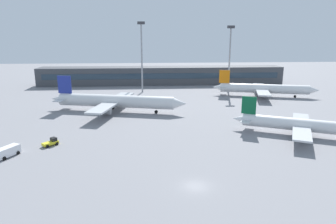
{
  "coord_description": "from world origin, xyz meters",
  "views": [
    {
      "loc": [
        -7.99,
        -46.84,
        24.79
      ],
      "look_at": [
        -1.89,
        40.0,
        3.0
      ],
      "focal_mm": 32.79,
      "sensor_mm": 36.0,
      "label": 1
    }
  ],
  "objects_px": {
    "floodlight_tower_west": "(142,53)",
    "airplane_mid": "(117,101)",
    "service_van_white": "(7,152)",
    "airplane_near": "(306,125)",
    "airplane_far": "(265,89)",
    "floodlight_tower_east": "(230,54)",
    "baggage_tug_yellow": "(51,142)"
  },
  "relations": [
    {
      "from": "airplane_far",
      "to": "baggage_tug_yellow",
      "type": "xyz_separation_m",
      "value": [
        -71.23,
        -54.07,
        -2.44
      ]
    },
    {
      "from": "airplane_mid",
      "to": "baggage_tug_yellow",
      "type": "height_order",
      "value": "airplane_mid"
    },
    {
      "from": "airplane_near",
      "to": "floodlight_tower_west",
      "type": "distance_m",
      "value": 78.65
    },
    {
      "from": "service_van_white",
      "to": "floodlight_tower_east",
      "type": "height_order",
      "value": "floodlight_tower_east"
    },
    {
      "from": "floodlight_tower_west",
      "to": "airplane_mid",
      "type": "bearing_deg",
      "value": -102.78
    },
    {
      "from": "airplane_mid",
      "to": "floodlight_tower_east",
      "type": "relative_size",
      "value": 1.6
    },
    {
      "from": "service_van_white",
      "to": "floodlight_tower_west",
      "type": "distance_m",
      "value": 80.36
    },
    {
      "from": "service_van_white",
      "to": "floodlight_tower_east",
      "type": "distance_m",
      "value": 100.68
    },
    {
      "from": "baggage_tug_yellow",
      "to": "floodlight_tower_east",
      "type": "bearing_deg",
      "value": 48.64
    },
    {
      "from": "floodlight_tower_east",
      "to": "airplane_far",
      "type": "bearing_deg",
      "value": -49.08
    },
    {
      "from": "airplane_near",
      "to": "baggage_tug_yellow",
      "type": "distance_m",
      "value": 62.26
    },
    {
      "from": "airplane_near",
      "to": "floodlight_tower_east",
      "type": "distance_m",
      "value": 66.59
    },
    {
      "from": "airplane_mid",
      "to": "airplane_far",
      "type": "bearing_deg",
      "value": 20.75
    },
    {
      "from": "airplane_mid",
      "to": "floodlight_tower_east",
      "type": "distance_m",
      "value": 60.75
    },
    {
      "from": "airplane_near",
      "to": "airplane_mid",
      "type": "height_order",
      "value": "airplane_mid"
    },
    {
      "from": "service_van_white",
      "to": "floodlight_tower_west",
      "type": "relative_size",
      "value": 0.18
    },
    {
      "from": "airplane_near",
      "to": "floodlight_tower_east",
      "type": "xyz_separation_m",
      "value": [
        -2.67,
        65.09,
        13.78
      ]
    },
    {
      "from": "airplane_far",
      "to": "floodlight_tower_west",
      "type": "xyz_separation_m",
      "value": [
        -50.87,
        13.43,
        14.14
      ]
    },
    {
      "from": "airplane_far",
      "to": "floodlight_tower_east",
      "type": "relative_size",
      "value": 1.45
    },
    {
      "from": "airplane_mid",
      "to": "airplane_far",
      "type": "distance_m",
      "value": 63.08
    },
    {
      "from": "airplane_near",
      "to": "airplane_mid",
      "type": "distance_m",
      "value": 57.86
    },
    {
      "from": "airplane_far",
      "to": "baggage_tug_yellow",
      "type": "distance_m",
      "value": 89.46
    },
    {
      "from": "baggage_tug_yellow",
      "to": "service_van_white",
      "type": "distance_m",
      "value": 9.51
    },
    {
      "from": "floodlight_tower_east",
      "to": "airplane_mid",
      "type": "bearing_deg",
      "value": -142.8
    },
    {
      "from": "airplane_mid",
      "to": "service_van_white",
      "type": "bearing_deg",
      "value": -117.1
    },
    {
      "from": "airplane_far",
      "to": "service_van_white",
      "type": "bearing_deg",
      "value": -142.44
    },
    {
      "from": "airplane_near",
      "to": "airplane_mid",
      "type": "bearing_deg",
      "value": 149.67
    },
    {
      "from": "airplane_far",
      "to": "floodlight_tower_east",
      "type": "xyz_separation_m",
      "value": [
        -11.72,
        13.53,
        13.33
      ]
    },
    {
      "from": "floodlight_tower_east",
      "to": "baggage_tug_yellow",
      "type": "bearing_deg",
      "value": -131.36
    },
    {
      "from": "airplane_mid",
      "to": "baggage_tug_yellow",
      "type": "xyz_separation_m",
      "value": [
        -12.24,
        -31.72,
        -2.75
      ]
    },
    {
      "from": "service_van_white",
      "to": "floodlight_tower_east",
      "type": "bearing_deg",
      "value": 47.91
    },
    {
      "from": "airplane_near",
      "to": "baggage_tug_yellow",
      "type": "relative_size",
      "value": 9.44
    }
  ]
}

